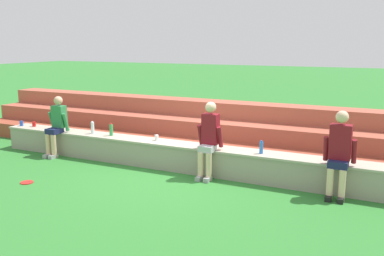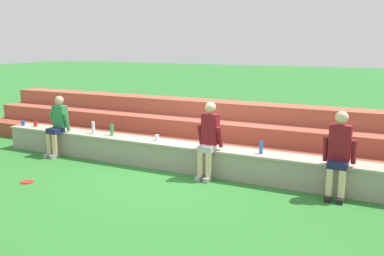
{
  "view_description": "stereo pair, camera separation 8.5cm",
  "coord_description": "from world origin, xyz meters",
  "px_view_note": "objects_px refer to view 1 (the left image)",
  "views": [
    {
      "loc": [
        3.75,
        -7.16,
        2.54
      ],
      "look_at": [
        0.16,
        0.25,
        0.89
      ],
      "focal_mm": 39.68,
      "sensor_mm": 36.0,
      "label": 1
    },
    {
      "loc": [
        3.82,
        -7.12,
        2.54
      ],
      "look_at": [
        0.16,
        0.25,
        0.89
      ],
      "focal_mm": 39.68,
      "sensor_mm": 36.0,
      "label": 2
    }
  ],
  "objects_px": {
    "water_bottle_near_left": "(93,128)",
    "water_bottle_mid_left": "(261,147)",
    "plastic_cup_middle": "(21,123)",
    "water_bottle_near_right": "(111,130)",
    "person_far_left": "(56,125)",
    "person_center": "(339,152)",
    "plastic_cup_right_end": "(157,138)",
    "plastic_cup_left_end": "(34,124)",
    "frisbee": "(27,182)",
    "person_left_of_center": "(209,138)"
  },
  "relations": [
    {
      "from": "water_bottle_near_left",
      "to": "person_left_of_center",
      "type": "bearing_deg",
      "value": -4.73
    },
    {
      "from": "person_center",
      "to": "water_bottle_mid_left",
      "type": "distance_m",
      "value": 1.42
    },
    {
      "from": "person_center",
      "to": "water_bottle_near_right",
      "type": "bearing_deg",
      "value": 176.48
    },
    {
      "from": "person_center",
      "to": "frisbee",
      "type": "distance_m",
      "value": 5.58
    },
    {
      "from": "frisbee",
      "to": "plastic_cup_right_end",
      "type": "bearing_deg",
      "value": 52.59
    },
    {
      "from": "person_left_of_center",
      "to": "water_bottle_near_right",
      "type": "height_order",
      "value": "person_left_of_center"
    },
    {
      "from": "water_bottle_near_right",
      "to": "water_bottle_near_left",
      "type": "bearing_deg",
      "value": -178.85
    },
    {
      "from": "person_far_left",
      "to": "frisbee",
      "type": "xyz_separation_m",
      "value": [
        0.87,
        -1.75,
        -0.71
      ]
    },
    {
      "from": "person_center",
      "to": "frisbee",
      "type": "xyz_separation_m",
      "value": [
        -5.25,
        -1.73,
        -0.78
      ]
    },
    {
      "from": "person_left_of_center",
      "to": "water_bottle_near_right",
      "type": "bearing_deg",
      "value": 174.07
    },
    {
      "from": "person_far_left",
      "to": "person_center",
      "type": "relative_size",
      "value": 0.93
    },
    {
      "from": "water_bottle_near_left",
      "to": "plastic_cup_right_end",
      "type": "height_order",
      "value": "water_bottle_near_left"
    },
    {
      "from": "frisbee",
      "to": "person_far_left",
      "type": "bearing_deg",
      "value": 116.44
    },
    {
      "from": "person_left_of_center",
      "to": "person_center",
      "type": "height_order",
      "value": "person_center"
    },
    {
      "from": "plastic_cup_left_end",
      "to": "plastic_cup_middle",
      "type": "bearing_deg",
      "value": -169.27
    },
    {
      "from": "plastic_cup_right_end",
      "to": "frisbee",
      "type": "xyz_separation_m",
      "value": [
        -1.58,
        -2.06,
        -0.59
      ]
    },
    {
      "from": "water_bottle_near_right",
      "to": "plastic_cup_middle",
      "type": "height_order",
      "value": "water_bottle_near_right"
    },
    {
      "from": "person_far_left",
      "to": "plastic_cup_left_end",
      "type": "distance_m",
      "value": 1.04
    },
    {
      "from": "person_far_left",
      "to": "plastic_cup_left_end",
      "type": "xyz_separation_m",
      "value": [
        -0.99,
        0.29,
        -0.12
      ]
    },
    {
      "from": "plastic_cup_right_end",
      "to": "person_center",
      "type": "bearing_deg",
      "value": -5.22
    },
    {
      "from": "water_bottle_near_left",
      "to": "frisbee",
      "type": "xyz_separation_m",
      "value": [
        0.06,
        -2.01,
        -0.66
      ]
    },
    {
      "from": "person_far_left",
      "to": "water_bottle_near_right",
      "type": "distance_m",
      "value": 1.35
    },
    {
      "from": "water_bottle_near_left",
      "to": "plastic_cup_left_end",
      "type": "relative_size",
      "value": 2.36
    },
    {
      "from": "person_left_of_center",
      "to": "person_center",
      "type": "relative_size",
      "value": 1.0
    },
    {
      "from": "water_bottle_mid_left",
      "to": "plastic_cup_middle",
      "type": "distance_m",
      "value": 6.08
    },
    {
      "from": "plastic_cup_middle",
      "to": "water_bottle_near_right",
      "type": "bearing_deg",
      "value": 1.13
    },
    {
      "from": "person_left_of_center",
      "to": "plastic_cup_right_end",
      "type": "distance_m",
      "value": 1.36
    },
    {
      "from": "water_bottle_mid_left",
      "to": "plastic_cup_right_end",
      "type": "relative_size",
      "value": 2.12
    },
    {
      "from": "person_left_of_center",
      "to": "frisbee",
      "type": "distance_m",
      "value": 3.48
    },
    {
      "from": "person_far_left",
      "to": "person_left_of_center",
      "type": "xyz_separation_m",
      "value": [
        3.77,
        0.02,
        0.06
      ]
    },
    {
      "from": "water_bottle_near_right",
      "to": "plastic_cup_middle",
      "type": "distance_m",
      "value": 2.66
    },
    {
      "from": "water_bottle_near_right",
      "to": "plastic_cup_left_end",
      "type": "height_order",
      "value": "water_bottle_near_right"
    },
    {
      "from": "water_bottle_near_left",
      "to": "plastic_cup_middle",
      "type": "bearing_deg",
      "value": -178.88
    },
    {
      "from": "water_bottle_mid_left",
      "to": "water_bottle_near_left",
      "type": "bearing_deg",
      "value": 179.28
    },
    {
      "from": "person_center",
      "to": "plastic_cup_right_end",
      "type": "height_order",
      "value": "person_center"
    },
    {
      "from": "person_center",
      "to": "water_bottle_mid_left",
      "type": "height_order",
      "value": "person_center"
    },
    {
      "from": "person_far_left",
      "to": "plastic_cup_middle",
      "type": "relative_size",
      "value": 11.27
    },
    {
      "from": "person_center",
      "to": "water_bottle_near_left",
      "type": "distance_m",
      "value": 5.32
    },
    {
      "from": "water_bottle_near_left",
      "to": "plastic_cup_right_end",
      "type": "xyz_separation_m",
      "value": [
        1.63,
        0.05,
        -0.08
      ]
    },
    {
      "from": "water_bottle_near_left",
      "to": "plastic_cup_right_end",
      "type": "relative_size",
      "value": 2.47
    },
    {
      "from": "person_far_left",
      "to": "water_bottle_near_right",
      "type": "bearing_deg",
      "value": 11.65
    },
    {
      "from": "plastic_cup_left_end",
      "to": "frisbee",
      "type": "relative_size",
      "value": 0.51
    },
    {
      "from": "water_bottle_near_left",
      "to": "water_bottle_mid_left",
      "type": "distance_m",
      "value": 3.92
    },
    {
      "from": "water_bottle_near_left",
      "to": "water_bottle_mid_left",
      "type": "bearing_deg",
      "value": -0.72
    },
    {
      "from": "frisbee",
      "to": "person_left_of_center",
      "type": "bearing_deg",
      "value": 31.39
    },
    {
      "from": "person_far_left",
      "to": "plastic_cup_middle",
      "type": "distance_m",
      "value": 1.37
    },
    {
      "from": "plastic_cup_left_end",
      "to": "plastic_cup_right_end",
      "type": "xyz_separation_m",
      "value": [
        3.44,
        0.03,
        -0.0
      ]
    },
    {
      "from": "water_bottle_near_left",
      "to": "water_bottle_mid_left",
      "type": "height_order",
      "value": "water_bottle_near_left"
    },
    {
      "from": "person_far_left",
      "to": "water_bottle_near_right",
      "type": "relative_size",
      "value": 4.95
    },
    {
      "from": "plastic_cup_middle",
      "to": "plastic_cup_right_end",
      "type": "xyz_separation_m",
      "value": [
        3.79,
        0.09,
        -0.0
      ]
    }
  ]
}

